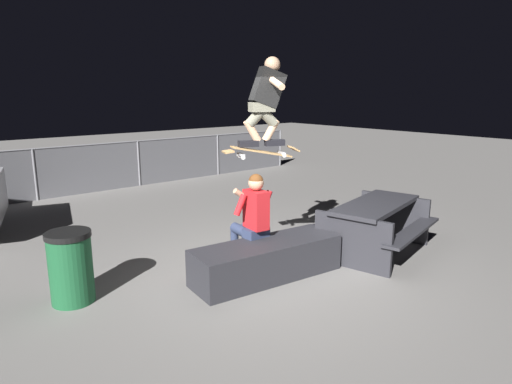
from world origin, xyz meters
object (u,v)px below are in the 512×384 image
object	(u,v)px
skateboard	(262,152)
picnic_table_back	(375,219)
person_sitting_on_ledge	(252,216)
trash_bin	(71,267)
ledge_box_main	(267,260)
kicker_ramp	(349,233)
skater_airborne	(266,98)

from	to	relation	value
skateboard	picnic_table_back	bearing A→B (deg)	-23.41
person_sitting_on_ledge	skateboard	world-z (taller)	skateboard
skateboard	picnic_table_back	distance (m)	2.03
picnic_table_back	trash_bin	distance (m)	4.12
ledge_box_main	trash_bin	size ratio (longest dim) A/B	2.39
ledge_box_main	trash_bin	world-z (taller)	trash_bin
person_sitting_on_ledge	kicker_ramp	size ratio (longest dim) A/B	1.01
kicker_ramp	trash_bin	bearing A→B (deg)	172.61
picnic_table_back	trash_bin	world-z (taller)	trash_bin
skater_airborne	kicker_ramp	size ratio (longest dim) A/B	0.87
skateboard	skater_airborne	bearing A→B (deg)	-21.20
person_sitting_on_ledge	picnic_table_back	xyz separation A→B (m)	(1.77, -0.68, -0.22)
person_sitting_on_ledge	trash_bin	size ratio (longest dim) A/B	1.58
picnic_table_back	kicker_ramp	bearing A→B (deg)	68.27
picnic_table_back	skater_airborne	bearing A→B (deg)	156.52
skateboard	picnic_table_back	xyz separation A→B (m)	(1.59, -0.69, -1.06)
skateboard	skater_airborne	size ratio (longest dim) A/B	0.91
ledge_box_main	kicker_ramp	size ratio (longest dim) A/B	1.52
kicker_ramp	trash_bin	xyz separation A→B (m)	(-4.21, 0.55, 0.35)
ledge_box_main	picnic_table_back	xyz separation A→B (m)	(1.82, -0.32, 0.27)
skateboard	skater_airborne	distance (m)	0.69
kicker_ramp	ledge_box_main	bearing A→B (deg)	-170.48
person_sitting_on_ledge	trash_bin	xyz separation A→B (m)	(-2.17, 0.53, -0.31)
person_sitting_on_ledge	ledge_box_main	bearing A→B (deg)	-97.39
person_sitting_on_ledge	skater_airborne	world-z (taller)	skater_airborne
ledge_box_main	skateboard	bearing A→B (deg)	58.94
picnic_table_back	person_sitting_on_ledge	bearing A→B (deg)	158.95
kicker_ramp	picnic_table_back	distance (m)	0.84
ledge_box_main	trash_bin	bearing A→B (deg)	157.13
person_sitting_on_ledge	skater_airborne	xyz separation A→B (m)	(0.23, -0.01, 1.52)
skateboard	trash_bin	xyz separation A→B (m)	(-2.35, 0.52, -1.14)
skater_airborne	picnic_table_back	distance (m)	2.42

